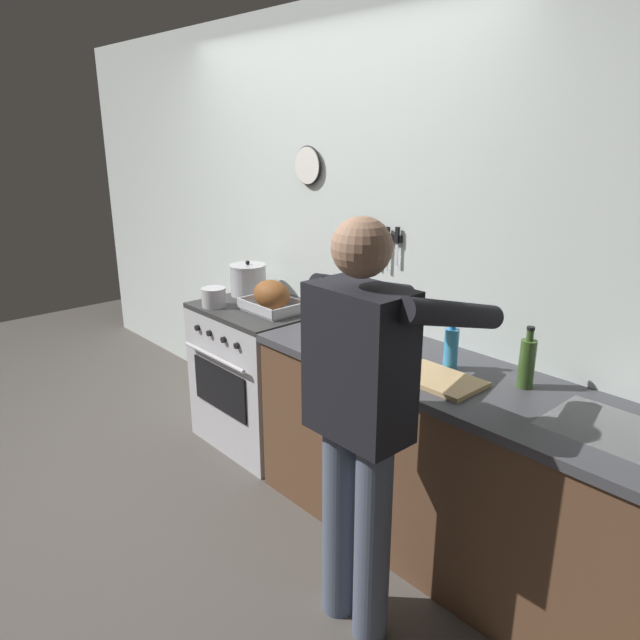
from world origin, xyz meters
name	(u,v)px	position (x,y,z in m)	size (l,w,h in m)	color
ground_plane	(138,516)	(0.00, 0.00, 0.00)	(8.00, 8.00, 0.00)	#4C4742
wall_back	(328,238)	(0.00, 1.35, 1.30)	(6.00, 0.13, 2.60)	silver
counter_block	(448,464)	(1.21, 0.99, 0.46)	(2.03, 0.65, 0.90)	brown
stove	(262,374)	(-0.22, 0.99, 0.45)	(0.76, 0.67, 0.90)	#BCBCC1
person_cook	(362,409)	(1.24, 0.38, 0.95)	(0.51, 0.63, 1.66)	#4C566B
roasting_pan	(272,297)	(-0.09, 0.98, 0.98)	(0.35, 0.26, 0.19)	#B7B7BC
stock_pot	(248,280)	(-0.48, 1.09, 1.00)	(0.23, 0.23, 0.23)	#B7B7BC
saucepan	(214,297)	(-0.40, 0.78, 0.96)	(0.15, 0.15, 0.12)	#B7B7BC
cutting_board	(439,379)	(1.20, 0.88, 0.91)	(0.36, 0.24, 0.02)	tan
bottle_dish_soap	(451,348)	(1.15, 1.04, 1.00)	(0.06, 0.06, 0.24)	#338CCC
bottle_olive_oil	(527,362)	(1.48, 1.10, 1.01)	(0.07, 0.07, 0.27)	#385623
bottle_hot_sauce	(367,326)	(0.63, 1.04, 0.98)	(0.05, 0.05, 0.18)	red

